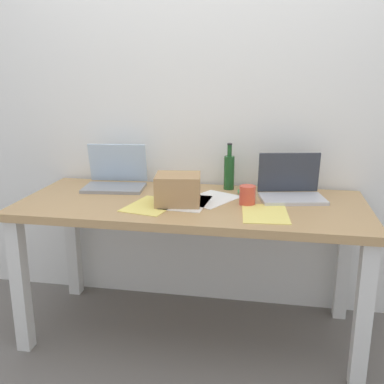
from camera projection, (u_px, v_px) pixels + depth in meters
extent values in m
plane|color=slate|center=(192.00, 331.00, 2.50)|extent=(8.00, 8.00, 0.00)
cube|color=white|center=(206.00, 87.00, 2.57)|extent=(5.20, 0.08, 2.60)
cube|color=tan|center=(192.00, 205.00, 2.31)|extent=(1.75, 0.73, 0.04)
cube|color=silver|center=(20.00, 286.00, 2.26)|extent=(0.07, 0.07, 0.70)
cube|color=silver|center=(363.00, 317.00, 1.98)|extent=(0.07, 0.07, 0.70)
cube|color=silver|center=(73.00, 241.00, 2.84)|extent=(0.07, 0.07, 0.70)
cube|color=silver|center=(344.00, 260.00, 2.56)|extent=(0.07, 0.07, 0.70)
cube|color=gray|center=(114.00, 188.00, 2.53)|extent=(0.35, 0.24, 0.02)
cube|color=silver|center=(118.00, 163.00, 2.60)|extent=(0.34, 0.09, 0.22)
cube|color=silver|center=(292.00, 199.00, 2.32)|extent=(0.36, 0.26, 0.02)
cube|color=#333842|center=(289.00, 172.00, 2.39)|extent=(0.32, 0.10, 0.21)
cylinder|color=#1E5123|center=(229.00, 173.00, 2.52)|extent=(0.06, 0.06, 0.19)
cylinder|color=#1E5123|center=(230.00, 150.00, 2.49)|extent=(0.02, 0.02, 0.06)
cylinder|color=black|center=(230.00, 144.00, 2.48)|extent=(0.03, 0.03, 0.01)
ellipsoid|color=#4C9E56|center=(243.00, 192.00, 2.42)|extent=(0.08, 0.11, 0.03)
cube|color=tan|center=(178.00, 189.00, 2.24)|extent=(0.24, 0.22, 0.15)
cylinder|color=#D84C38|center=(247.00, 195.00, 2.24)|extent=(0.08, 0.08, 0.09)
cube|color=#F4E06B|center=(265.00, 213.00, 2.11)|extent=(0.24, 0.31, 0.00)
cube|color=#F4E06B|center=(151.00, 205.00, 2.23)|extent=(0.27, 0.34, 0.00)
cube|color=white|center=(186.00, 203.00, 2.28)|extent=(0.23, 0.31, 0.00)
cube|color=white|center=(210.00, 199.00, 2.34)|extent=(0.32, 0.36, 0.00)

